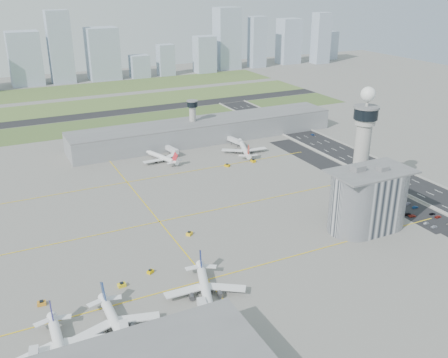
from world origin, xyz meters
name	(u,v)px	position (x,y,z in m)	size (l,w,h in m)	color
ground	(255,230)	(0.00, 0.00, 0.00)	(1000.00, 1000.00, 0.00)	gray
grass_strip_0	(106,125)	(-20.00, 225.00, 0.04)	(480.00, 50.00, 0.08)	#405D2C
grass_strip_1	(87,106)	(-20.00, 300.00, 0.04)	(480.00, 60.00, 0.08)	#566D33
grass_strip_2	(72,91)	(-20.00, 380.00, 0.04)	(480.00, 70.00, 0.08)	#45612E
runway	(96,115)	(-20.00, 262.00, 0.06)	(480.00, 22.00, 0.10)	black
highway	(422,190)	(115.00, 0.00, 0.05)	(28.00, 500.00, 0.10)	black
barrier_left	(405,193)	(101.00, 0.00, 0.60)	(0.60, 500.00, 1.20)	#9E9E99
barrier_right	(439,185)	(129.00, 0.00, 0.60)	(0.60, 500.00, 1.20)	#9E9E99
landside_road	(403,204)	(90.00, -10.00, 0.04)	(18.00, 260.00, 0.08)	black
parking_lot	(417,213)	(88.00, -22.00, 0.05)	(20.00, 44.00, 0.10)	black
taxiway_line_h_0	(207,280)	(-40.00, -30.00, 0.01)	(260.00, 0.60, 0.01)	yellow
taxiway_line_h_1	(159,222)	(-40.00, 30.00, 0.01)	(260.00, 0.60, 0.01)	yellow
taxiway_line_h_2	(127,182)	(-40.00, 90.00, 0.01)	(260.00, 0.60, 0.01)	yellow
taxiway_line_v	(159,222)	(-40.00, 30.00, 0.01)	(0.60, 260.00, 0.01)	yellow
control_tower	(363,140)	(72.00, 8.00, 35.04)	(14.00, 14.00, 64.50)	#ADAAA5
secondary_tower	(193,117)	(30.00, 150.00, 18.80)	(8.60, 8.60, 31.90)	#ADAAA5
admin_building	(368,200)	(51.99, -22.00, 15.30)	(42.00, 24.00, 33.50)	#B2B2B7
terminal_pier	(206,130)	(40.00, 148.00, 7.90)	(210.00, 32.00, 15.80)	gray
airplane_near_a	(59,343)	(-102.98, -49.76, 5.38)	(38.40, 32.64, 10.75)	white
airplane_near_b	(116,321)	(-82.79, -46.48, 5.40)	(38.61, 32.81, 10.81)	white
airplane_near_c	(206,285)	(-45.50, -40.69, 5.47)	(39.06, 33.20, 10.94)	white
airplane_far_a	(161,154)	(-7.68, 117.66, 4.91)	(35.06, 29.80, 9.82)	white
airplane_far_b	(244,145)	(52.20, 107.96, 5.45)	(38.90, 33.06, 10.89)	white
jet_bridge_near_1	(128,352)	(-83.00, -61.00, 2.85)	(14.00, 3.00, 5.70)	silver
jet_bridge_near_2	(210,326)	(-53.00, -61.00, 2.85)	(14.00, 3.00, 5.70)	silver
jet_bridge_far_0	(167,149)	(2.00, 132.00, 2.85)	(14.00, 3.00, 5.70)	silver
jet_bridge_far_1	(229,140)	(52.00, 132.00, 2.85)	(14.00, 3.00, 5.70)	silver
tug_0	(42,303)	(-104.75, -17.31, 0.95)	(2.25, 3.27, 1.90)	orange
tug_1	(122,285)	(-73.50, -18.88, 0.94)	(2.21, 3.22, 1.87)	yellow
tug_2	(150,271)	(-59.69, -14.29, 0.81)	(1.92, 2.79, 1.62)	#EDBB01
tug_3	(189,233)	(-31.51, 9.78, 0.93)	(2.19, 3.18, 1.85)	yellow
tug_4	(227,165)	(28.21, 87.38, 0.97)	(2.29, 3.33, 1.94)	#D39E05
tug_5	(253,161)	(48.15, 87.16, 1.02)	(2.40, 3.49, 2.03)	#DBA204
car_lot_0	(434,227)	(82.92, -38.30, 0.64)	(1.51, 3.75, 1.28)	#B2B5C3
car_lot_1	(426,223)	(82.40, -33.64, 0.55)	(1.17, 3.37, 1.11)	gray
car_lot_2	(412,216)	(82.44, -24.03, 0.60)	(1.98, 4.30, 1.19)	#A1281C
car_lot_3	(408,214)	(81.88, -21.22, 0.60)	(1.69, 4.16, 1.21)	black
car_lot_4	(394,206)	(82.51, -10.65, 0.63)	(1.49, 3.70, 1.26)	navy
car_lot_5	(388,203)	(82.87, -5.80, 0.62)	(1.30, 3.74, 1.23)	silver
car_lot_7	(438,217)	(93.91, -30.85, 0.60)	(1.67, 4.11, 1.19)	maroon
car_lot_8	(432,214)	(93.93, -26.96, 0.60)	(1.42, 3.52, 1.20)	black
car_lot_9	(415,207)	(91.84, -16.90, 0.64)	(1.34, 3.86, 1.27)	navy
car_lot_10	(408,203)	(92.16, -11.29, 0.59)	(1.97, 4.28, 1.19)	#AEA9BE
car_lot_11	(402,199)	(93.88, -5.14, 0.66)	(1.84, 4.52, 1.31)	gray
car_hw_1	(373,167)	(114.13, 41.25, 0.57)	(1.20, 3.43, 1.13)	#24232C
car_hw_2	(313,135)	(122.05, 120.28, 0.55)	(1.81, 3.93, 1.09)	navy
car_hw_4	(262,120)	(108.67, 178.21, 0.60)	(1.42, 3.52, 1.20)	#A0A0A0
skyline_bldg_7	(25,58)	(-59.44, 436.89, 30.61)	(35.76, 28.61, 61.22)	#9EADC1
skyline_bldg_8	(60,47)	(-19.42, 431.56, 41.69)	(26.33, 21.06, 83.39)	#9EADC1
skyline_bldg_9	(103,54)	(30.27, 432.32, 31.06)	(36.96, 29.57, 62.11)	#9EADC1
skyline_bldg_10	(140,66)	(73.27, 423.68, 13.87)	(23.01, 18.41, 27.75)	#9EADC1
skyline_bldg_11	(166,60)	(108.28, 423.34, 19.48)	(20.22, 16.18, 38.97)	#9EADC1
skyline_bldg_12	(205,54)	(162.17, 421.29, 23.44)	(26.14, 20.92, 46.89)	#9EADC1
skyline_bldg_13	(227,39)	(201.27, 433.27, 40.60)	(32.26, 25.81, 81.20)	#9EADC1
skyline_bldg_14	(257,42)	(244.74, 426.38, 34.37)	(21.59, 17.28, 68.75)	#9EADC1
skyline_bldg_15	(289,41)	(302.83, 435.54, 31.70)	(30.25, 24.20, 63.40)	#9EADC1
skyline_bldg_16	(321,38)	(345.49, 415.96, 35.78)	(23.04, 18.43, 71.56)	#9EADC1
skyline_bldg_17	(329,45)	(382.05, 443.29, 20.53)	(22.64, 18.11, 41.06)	#9EADC1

